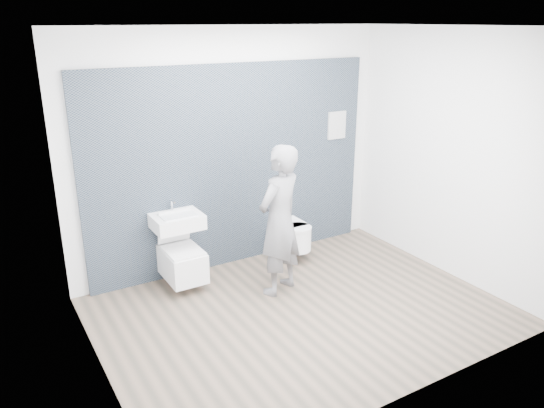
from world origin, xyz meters
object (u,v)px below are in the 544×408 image
washbasin (177,221)px  toilet_square (182,262)px  toilet_rounded (293,235)px  visitor (279,221)px

washbasin → toilet_square: (-0.00, -0.08, -0.46)m
washbasin → toilet_rounded: washbasin is taller
toilet_rounded → toilet_square: bearing=179.7°
washbasin → visitor: size_ratio=0.32×
toilet_rounded → visitor: visitor is taller
toilet_square → toilet_rounded: (1.47, -0.01, 0.01)m
toilet_rounded → visitor: 1.01m
washbasin → toilet_square: size_ratio=0.70×
washbasin → toilet_rounded: bearing=-3.4°
washbasin → visitor: (0.88, -0.72, 0.07)m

